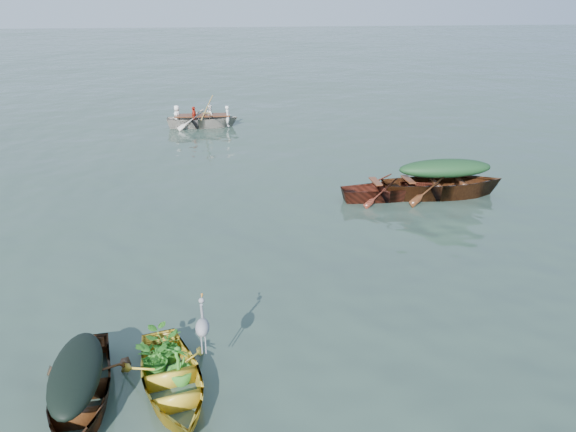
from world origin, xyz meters
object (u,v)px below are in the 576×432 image
at_px(rowed_boat, 203,127).
at_px(green_tarp_boat, 442,197).
at_px(dark_covered_boat, 82,406).
at_px(heron, 203,336).
at_px(open_wooden_boat, 391,199).
at_px(yellow_dinghy, 173,393).

bearing_deg(rowed_boat, green_tarp_boat, -141.44).
distance_m(dark_covered_boat, heron, 2.10).
xyz_separation_m(green_tarp_boat, open_wooden_boat, (-1.57, -0.03, 0.00)).
bearing_deg(dark_covered_boat, yellow_dinghy, 1.56).
distance_m(green_tarp_boat, heron, 10.29).
xyz_separation_m(rowed_boat, heron, (0.76, -17.06, 0.90)).
bearing_deg(open_wooden_boat, heron, 141.68).
bearing_deg(heron, yellow_dinghy, -174.81).
relative_size(open_wooden_boat, heron, 4.47).
bearing_deg(yellow_dinghy, heron, 5.19).
bearing_deg(dark_covered_boat, heron, 5.66).
distance_m(yellow_dinghy, rowed_boat, 17.26).
relative_size(yellow_dinghy, green_tarp_boat, 0.64).
xyz_separation_m(yellow_dinghy, rowed_boat, (-0.25, 17.26, 0.00)).
xyz_separation_m(green_tarp_boat, rowed_boat, (-7.45, 9.30, 0.00)).
bearing_deg(green_tarp_boat, yellow_dinghy, 136.88).
bearing_deg(heron, green_tarp_boat, 33.50).
height_order(open_wooden_boat, rowed_boat, rowed_boat).
bearing_deg(green_tarp_boat, open_wooden_boat, 90.00).
xyz_separation_m(dark_covered_boat, heron, (1.86, 0.36, 0.90)).
relative_size(rowed_boat, heron, 4.67).
distance_m(yellow_dinghy, heron, 1.05).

